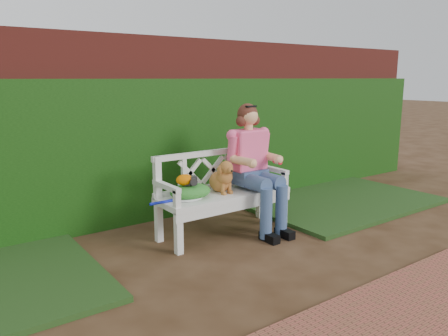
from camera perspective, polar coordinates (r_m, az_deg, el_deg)
ground at (r=4.20m, az=1.84°, el=-12.35°), size 60.00×60.00×0.00m
brick_wall at (r=5.50m, az=-10.27°, el=5.13°), size 10.00×0.30×2.20m
ivy_hedge at (r=5.34m, az=-9.15°, el=2.27°), size 10.00×0.18×1.70m
grass_right at (r=6.39m, az=14.13°, el=-3.96°), size 2.60×2.00×0.05m
garden_bench at (r=4.87m, az=0.00°, el=-5.89°), size 1.63×0.74×0.48m
seated_woman at (r=4.94m, az=3.52°, el=0.02°), size 0.83×0.95×1.42m
dog at (r=4.75m, az=-0.35°, el=-1.03°), size 0.28×0.36×0.37m
tennis_racket at (r=4.53m, az=-5.07°, el=-3.92°), size 0.67×0.41×0.03m
green_bag at (r=4.55m, az=-4.41°, el=-3.02°), size 0.55×0.49×0.15m
camera_item at (r=4.50m, az=-4.48°, el=-1.63°), size 0.15×0.13×0.09m
baseball_glove at (r=4.47m, az=-5.19°, el=-1.54°), size 0.22×0.20×0.11m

